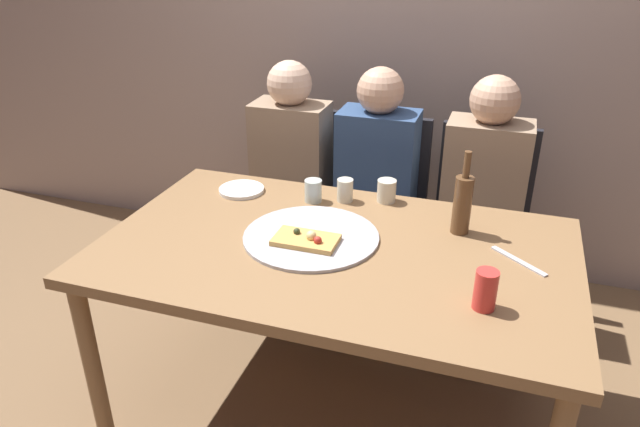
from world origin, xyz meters
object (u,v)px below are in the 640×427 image
at_px(dining_table, 335,263).
at_px(pizza_slice_last, 306,239).
at_px(table_knife, 518,261).
at_px(guest_in_beanie, 372,187).
at_px(plate_stack, 242,190).
at_px(wine_glass, 345,190).
at_px(guest_by_wall, 481,201).
at_px(chair_left, 296,188).
at_px(pizza_tray, 311,237).
at_px(guest_in_sweater, 285,175).
at_px(tumbler_near, 313,191).
at_px(chair_right, 480,213).
at_px(wine_bottle, 462,203).
at_px(tumbler_far, 387,191).
at_px(chair_middle, 378,199).

distance_m(dining_table, pizza_slice_last, 0.14).
distance_m(table_knife, guest_in_beanie, 0.92).
height_order(dining_table, plate_stack, plate_stack).
height_order(wine_glass, guest_by_wall, guest_by_wall).
xyz_separation_m(table_knife, chair_left, (-1.08, 0.79, -0.22)).
bearing_deg(pizza_slice_last, pizza_tray, 92.45).
bearing_deg(guest_in_sweater, tumbler_near, 125.03).
relative_size(tumbler_near, chair_right, 0.10).
bearing_deg(dining_table, table_knife, 8.45).
height_order(pizza_tray, pizza_slice_last, pizza_slice_last).
xyz_separation_m(dining_table, wine_bottle, (0.39, 0.24, 0.18)).
xyz_separation_m(chair_right, guest_by_wall, (0.00, -0.15, 0.13)).
height_order(pizza_tray, guest_in_beanie, guest_in_beanie).
height_order(table_knife, guest_by_wall, guest_by_wall).
height_order(plate_stack, chair_right, chair_right).
height_order(plate_stack, chair_left, chair_left).
bearing_deg(pizza_tray, chair_right, 57.85).
relative_size(plate_stack, table_knife, 0.84).
bearing_deg(guest_by_wall, tumbler_far, 41.93).
bearing_deg(wine_glass, chair_middle, 87.43).
distance_m(chair_middle, guest_by_wall, 0.53).
bearing_deg(pizza_slice_last, tumbler_far, 67.68).
xyz_separation_m(pizza_tray, wine_glass, (0.03, 0.34, 0.04)).
distance_m(chair_left, chair_middle, 0.43).
relative_size(pizza_tray, chair_left, 0.53).
height_order(tumbler_far, guest_by_wall, guest_by_wall).
bearing_deg(chair_right, wine_glass, 45.36).
bearing_deg(dining_table, chair_middle, 93.14).
bearing_deg(chair_left, plate_stack, 87.43).
height_order(plate_stack, guest_by_wall, guest_by_wall).
bearing_deg(chair_left, wine_glass, 128.07).
bearing_deg(guest_in_beanie, pizza_slice_last, 86.47).
height_order(tumbler_near, plate_stack, tumbler_near).
bearing_deg(wine_bottle, tumbler_far, 150.51).
bearing_deg(tumbler_far, guest_by_wall, 41.93).
height_order(wine_bottle, tumbler_near, wine_bottle).
height_order(plate_stack, guest_in_beanie, guest_in_beanie).
bearing_deg(chair_left, pizza_slice_last, 112.79).
distance_m(tumbler_far, guest_by_wall, 0.50).
bearing_deg(guest_in_sweater, chair_left, -90.00).
height_order(plate_stack, guest_in_sweater, guest_in_sweater).
distance_m(wine_bottle, guest_in_beanie, 0.69).
relative_size(tumbler_near, chair_middle, 0.10).
xyz_separation_m(tumbler_far, guest_in_beanie, (-0.13, 0.32, -0.13)).
bearing_deg(chair_right, pizza_tray, 57.85).
xyz_separation_m(pizza_tray, plate_stack, (-0.41, 0.29, 0.00)).
bearing_deg(guest_in_sweater, wine_glass, 137.88).
distance_m(pizza_slice_last, tumbler_near, 0.36).
xyz_separation_m(plate_stack, chair_left, (0.03, 0.57, -0.22)).
height_order(pizza_slice_last, plate_stack, pizza_slice_last).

